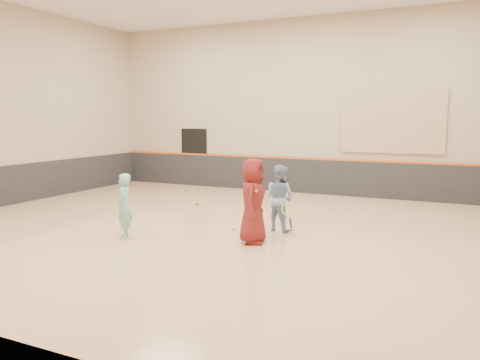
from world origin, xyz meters
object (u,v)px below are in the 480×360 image
at_px(young_man, 253,201).
at_px(spare_racket, 200,202).
at_px(instructor, 279,198).
at_px(girl, 124,206).

relative_size(young_man, spare_racket, 2.78).
bearing_deg(young_man, spare_racket, 30.77).
bearing_deg(instructor, girl, 53.45).
bearing_deg(spare_racket, young_man, -46.02).
bearing_deg(spare_racket, instructor, -31.21).
xyz_separation_m(girl, spare_racket, (-0.46, 4.13, -0.63)).
relative_size(girl, spare_racket, 2.22).
distance_m(girl, instructor, 3.54).
xyz_separation_m(young_man, spare_racket, (-3.15, 3.26, -0.81)).
xyz_separation_m(instructor, spare_racket, (-3.27, 1.98, -0.69)).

